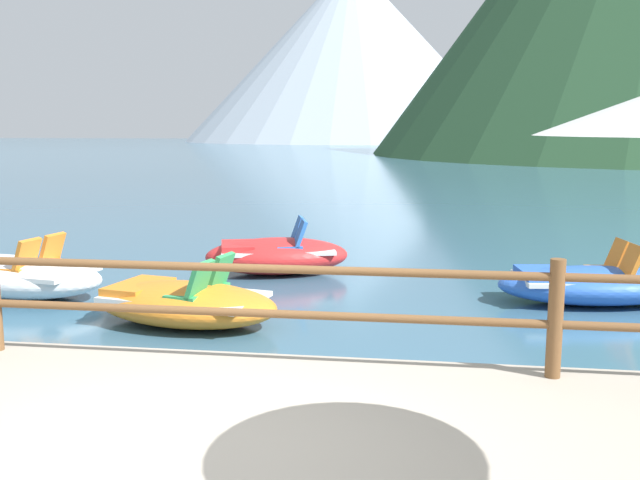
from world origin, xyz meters
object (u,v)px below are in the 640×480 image
Objects in this scene: pedal_boat_0 at (184,302)px; pedal_boat_2 at (276,255)px; pedal_boat_4 at (593,284)px; pedal_boat_5 at (19,276)px.

pedal_boat_2 reaches higher than pedal_boat_0.
pedal_boat_4 is 7.92m from pedal_boat_5.
pedal_boat_0 is 5.41m from pedal_boat_4.
pedal_boat_2 is at bearing 163.98° from pedal_boat_4.
pedal_boat_4 is (4.63, -1.33, -0.04)m from pedal_boat_2.
pedal_boat_0 is 0.94× the size of pedal_boat_5.
pedal_boat_2 is at bearing 80.96° from pedal_boat_0.
pedal_boat_5 is (-3.26, -2.07, -0.02)m from pedal_boat_2.
pedal_boat_4 is 0.99× the size of pedal_boat_5.
pedal_boat_2 is 0.94× the size of pedal_boat_4.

